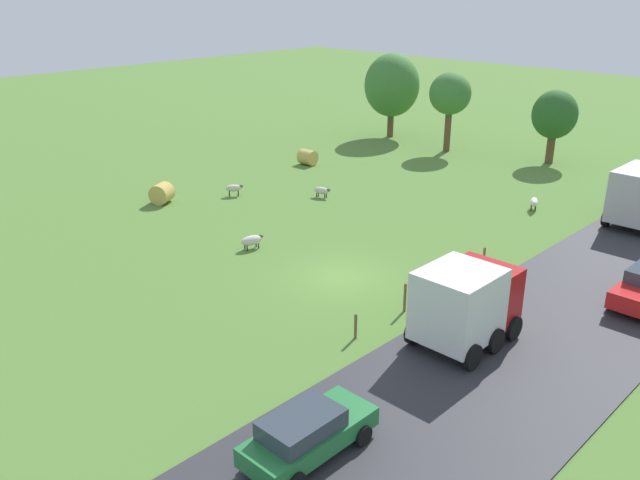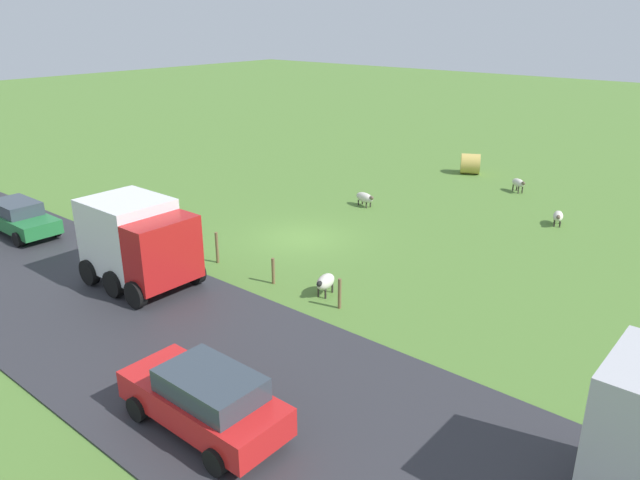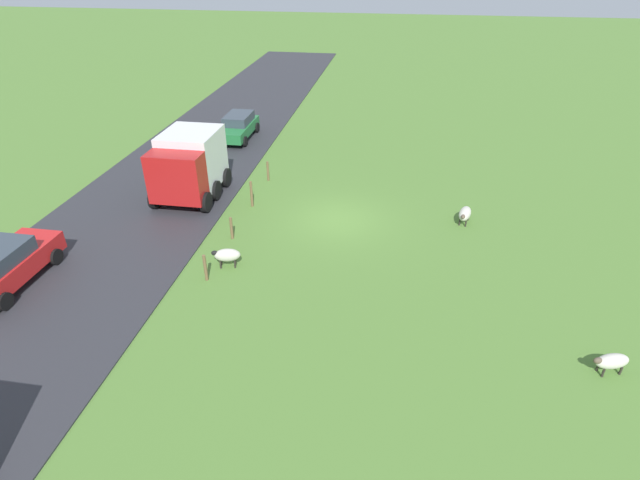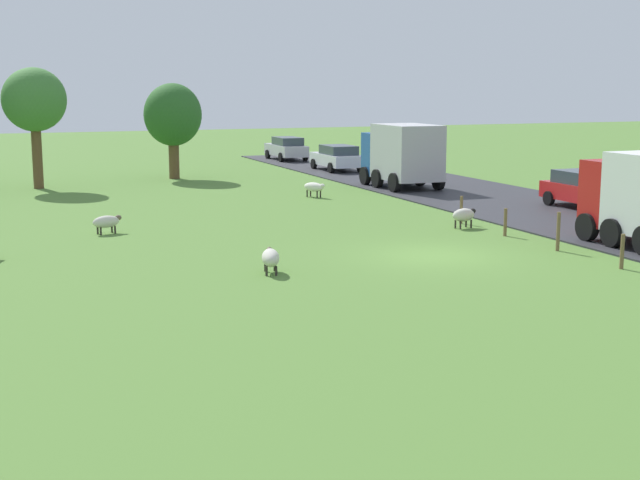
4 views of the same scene
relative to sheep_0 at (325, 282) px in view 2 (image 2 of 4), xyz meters
The scene contains 14 objects.
ground_plane 5.88m from the sheep_0, 130.11° to the right, with size 160.00×160.00×0.00m, color #517A33.
road_strip 7.22m from the sheep_0, 38.41° to the right, with size 8.00×80.00×0.06m, color #2D2D33.
sheep_0 is the anchor object (origin of this frame).
sheep_2 17.15m from the sheep_0, behind, with size 0.96×1.10×0.76m.
sheep_3 13.41m from the sheep_0, 164.08° to the left, with size 1.19×0.76×0.68m.
sheep_4 10.76m from the sheep_0, 151.59° to the right, with size 0.79×1.33×0.72m.
hay_bale_1 19.69m from the sheep_0, 168.08° to the right, with size 1.25×1.25×1.15m, color tan.
fence_post_0 8.36m from the sheep_0, 86.63° to the right, with size 0.12×0.12×1.06m, color brown.
fence_post_1 5.24m from the sheep_0, 84.63° to the right, with size 0.12×0.12×1.29m, color brown.
fence_post_2 2.15m from the sheep_0, 76.80° to the right, with size 0.12×0.12×1.01m, color brown.
fence_post_3 1.14m from the sheep_0, 64.57° to the left, with size 0.12×0.12×1.09m, color brown.
truck_1 6.93m from the sheep_0, 57.30° to the right, with size 2.83×4.09×3.14m.
car_0 7.98m from the sheep_0, 18.44° to the left, with size 2.01×4.44×1.61m.
car_2 15.07m from the sheep_0, 74.48° to the right, with size 1.93×4.28×1.49m.
Camera 2 is at (18.75, 16.75, 9.43)m, focal length 33.65 mm.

